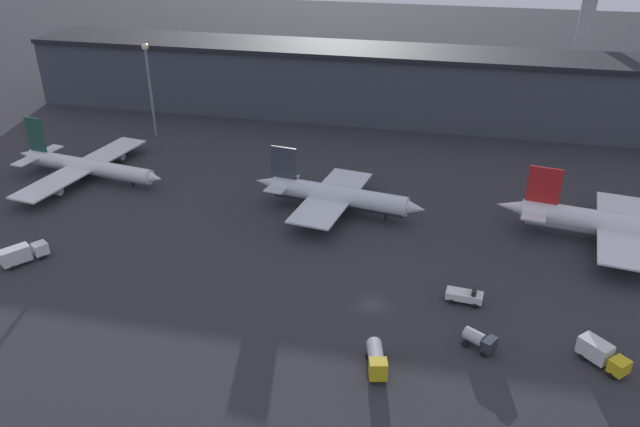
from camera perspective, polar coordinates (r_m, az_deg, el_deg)
ground at (r=100.27m, az=4.80°, el=-8.33°), size 600.00×600.00×0.00m
terminal_building at (r=179.51m, az=9.36°, el=11.38°), size 228.15×20.90×19.83m
airplane_0 at (r=151.16m, az=-20.57°, el=4.06°), size 39.61×38.49×12.81m
airplane_1 at (r=126.12m, az=1.52°, el=1.60°), size 36.55×28.22×12.47m
airplane_2 at (r=126.83m, az=26.83°, el=-1.27°), size 49.39×30.77×13.30m
service_vehicle_0 at (r=95.92m, az=24.32°, el=-11.62°), size 6.79×6.68×3.29m
service_vehicle_1 at (r=87.29m, az=5.17°, el=-13.14°), size 3.81×7.09×3.40m
service_vehicle_2 at (r=102.40m, az=13.10°, el=-7.33°), size 5.94×2.92×2.70m
service_vehicle_3 at (r=121.23m, az=-25.58°, el=-3.32°), size 6.39×7.80×3.46m
service_vehicle_4 at (r=93.41m, az=14.37°, el=-11.13°), size 5.08×4.37×2.62m
lamp_post_0 at (r=169.50m, az=-15.36°, el=11.83°), size 1.80×1.80×24.58m
control_tower at (r=210.09m, az=23.34°, el=16.77°), size 9.00×9.00×47.25m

